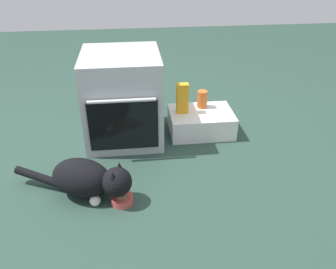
% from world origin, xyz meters
% --- Properties ---
extents(ground, '(8.00, 8.00, 0.00)m').
position_xyz_m(ground, '(0.00, 0.00, 0.00)').
color(ground, '#284238').
extents(oven, '(0.56, 0.64, 0.67)m').
position_xyz_m(oven, '(0.02, 0.36, 0.33)').
color(oven, '#B7BABF').
rests_on(oven, ground).
extents(pantry_cabinet, '(0.50, 0.37, 0.18)m').
position_xyz_m(pantry_cabinet, '(0.63, 0.36, 0.09)').
color(pantry_cabinet, white).
rests_on(pantry_cabinet, ground).
extents(food_bowl, '(0.14, 0.14, 0.08)m').
position_xyz_m(food_bowl, '(-0.01, -0.43, 0.03)').
color(food_bowl, '#C64C47').
rests_on(food_bowl, ground).
extents(cat, '(0.75, 0.38, 0.26)m').
position_xyz_m(cat, '(-0.20, -0.35, 0.13)').
color(cat, black).
rests_on(cat, ground).
extents(sauce_jar, '(0.08, 0.08, 0.14)m').
position_xyz_m(sauce_jar, '(0.65, 0.45, 0.25)').
color(sauce_jar, '#D16023').
rests_on(sauce_jar, pantry_cabinet).
extents(juice_carton, '(0.09, 0.06, 0.24)m').
position_xyz_m(juice_carton, '(0.48, 0.38, 0.30)').
color(juice_carton, orange).
rests_on(juice_carton, pantry_cabinet).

